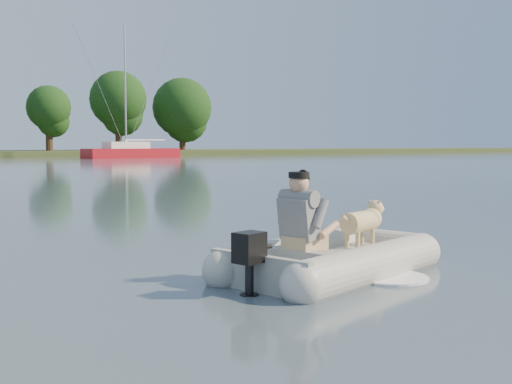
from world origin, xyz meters
TOP-DOWN VIEW (x-y plane):
  - water at (0.00, 0.00)m, footprint 160.00×160.00m
  - dinghy at (0.02, 0.13)m, footprint 5.01×4.39m
  - man at (-0.56, -0.01)m, footprint 0.75×0.69m
  - dog at (0.53, 0.34)m, footprint 0.84×0.51m
  - outboard_motor at (-1.33, -0.30)m, footprint 0.41×0.34m
  - sailboat at (16.17, 50.52)m, footprint 9.03×3.73m

SIDE VIEW (x-z plane):
  - water at x=0.00m, z-range 0.00..0.00m
  - outboard_motor at x=-1.33m, z-range -0.07..0.60m
  - dog at x=0.53m, z-range 0.18..0.71m
  - dinghy at x=0.02m, z-range -0.10..1.10m
  - sailboat at x=16.17m, z-range -5.50..6.55m
  - man at x=-0.56m, z-range 0.20..1.12m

